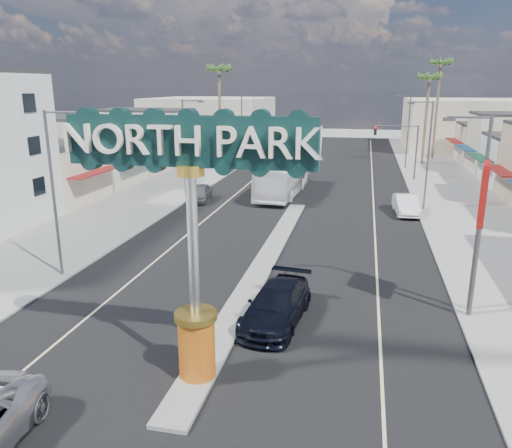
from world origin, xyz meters
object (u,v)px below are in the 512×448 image
at_px(gateway_sign, 192,220).
at_px(palm_left_far, 219,74).
at_px(traffic_signal_right, 400,141).
at_px(streetlight_l_near, 55,186).
at_px(palm_right_far, 441,68).
at_px(streetlight_r_far, 407,128).
at_px(city_bus, 284,176).
at_px(car_parked_left, 200,193).
at_px(bank_pylon_sign, 482,202).
at_px(palm_right_mid, 429,82).
at_px(suv_right, 277,305).
at_px(streetlight_r_mid, 427,150).
at_px(streetlight_l_mid, 186,144).
at_px(car_parked_right, 406,205).
at_px(traffic_signal_left, 237,138).
at_px(streetlight_r_near, 477,206).
at_px(streetlight_l_far, 243,125).

xyz_separation_m(gateway_sign, palm_left_far, (-13.00, 48.02, 5.57)).
xyz_separation_m(traffic_signal_right, streetlight_l_near, (-19.62, -33.99, 0.79)).
xyz_separation_m(traffic_signal_right, palm_right_far, (5.82, 18.01, 8.11)).
distance_m(streetlight_l_near, streetlight_r_far, 46.90).
xyz_separation_m(streetlight_l_near, city_bus, (8.43, 23.85, -3.30)).
height_order(palm_right_far, car_parked_left, palm_right_far).
height_order(streetlight_r_far, bank_pylon_sign, streetlight_r_far).
bearing_deg(palm_right_mid, streetlight_l_near, -116.99).
distance_m(palm_left_far, suv_right, 46.78).
height_order(palm_left_far, car_parked_left, palm_left_far).
height_order(streetlight_r_mid, streetlight_r_far, same).
relative_size(gateway_sign, suv_right, 1.62).
distance_m(gateway_sign, suv_right, 7.43).
relative_size(streetlight_l_mid, palm_left_far, 0.69).
bearing_deg(car_parked_right, streetlight_l_mid, 170.41).
relative_size(streetlight_l_near, palm_right_mid, 0.74).
height_order(traffic_signal_right, palm_right_mid, palm_right_mid).
bearing_deg(palm_left_far, streetlight_r_far, 4.88).
bearing_deg(streetlight_l_mid, traffic_signal_left, 84.90).
height_order(traffic_signal_left, streetlight_r_mid, streetlight_r_mid).
xyz_separation_m(streetlight_r_near, palm_right_mid, (2.57, 46.00, 5.54)).
distance_m(traffic_signal_right, streetlight_r_mid, 14.07).
xyz_separation_m(streetlight_l_mid, streetlight_r_far, (20.87, 22.00, 0.00)).
bearing_deg(palm_right_mid, traffic_signal_right, -107.63).
distance_m(streetlight_l_near, streetlight_l_mid, 20.00).
xyz_separation_m(traffic_signal_left, palm_right_mid, (22.18, 12.01, 6.33)).
relative_size(palm_right_far, suv_right, 2.49).
relative_size(suv_right, car_parked_right, 1.18).
bearing_deg(palm_right_mid, suv_right, -102.65).
distance_m(traffic_signal_right, car_parked_left, 23.62).
bearing_deg(traffic_signal_right, streetlight_l_far, 157.80).
bearing_deg(streetlight_l_mid, bank_pylon_sign, -44.63).
relative_size(gateway_sign, traffic_signal_left, 1.53).
height_order(car_parked_left, bank_pylon_sign, bank_pylon_sign).
xyz_separation_m(streetlight_l_far, palm_left_far, (-2.57, -2.00, 6.43)).
relative_size(gateway_sign, streetlight_l_near, 1.02).
bearing_deg(city_bus, streetlight_l_far, 118.04).
bearing_deg(streetlight_r_mid, city_bus, 162.77).
bearing_deg(palm_left_far, streetlight_l_near, -86.33).
xyz_separation_m(streetlight_l_far, car_parked_right, (19.43, -23.68, -4.28)).
bearing_deg(traffic_signal_right, palm_right_mid, 72.37).
height_order(palm_right_mid, palm_right_far, palm_right_far).
height_order(streetlight_r_far, palm_left_far, palm_left_far).
xyz_separation_m(gateway_sign, city_bus, (-2.00, 31.88, -4.16)).
xyz_separation_m(traffic_signal_right, palm_right_mid, (3.82, 12.01, 6.33)).
distance_m(traffic_signal_left, streetlight_r_near, 39.26).
bearing_deg(traffic_signal_left, gateway_sign, -77.67).
relative_size(gateway_sign, city_bus, 0.72).
relative_size(traffic_signal_left, streetlight_r_far, 0.67).
distance_m(traffic_signal_left, bank_pylon_sign, 39.87).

